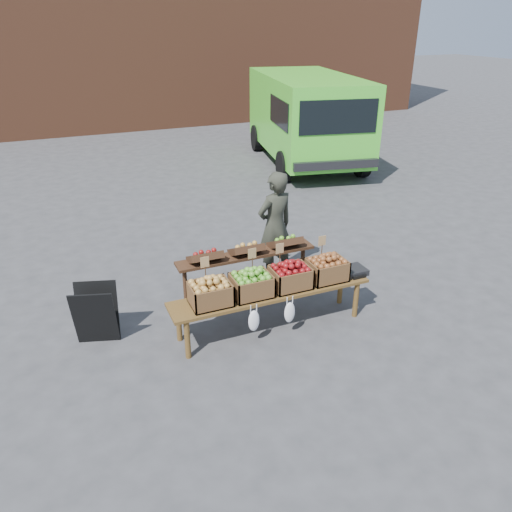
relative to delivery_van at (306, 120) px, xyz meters
name	(u,v)px	position (x,y,z in m)	size (l,w,h in m)	color
ground	(314,300)	(-3.50, -6.89, -1.19)	(80.00, 80.00, 0.00)	#414143
delivery_van	(306,120)	(0.00, 0.00, 0.00)	(2.43, 5.29, 2.37)	#4ED531
vendor	(275,226)	(-3.73, -5.98, -0.31)	(0.64, 0.42, 1.74)	#2D2F25
chalkboard_sign	(96,314)	(-6.55, -6.69, -0.79)	(0.53, 0.29, 0.80)	black
back_table	(246,271)	(-4.44, -6.57, -0.67)	(2.10, 0.44, 1.04)	#382113
display_bench	(271,309)	(-4.39, -7.29, -0.90)	(2.70, 0.56, 0.57)	brown
crate_golden_apples	(210,294)	(-5.21, -7.29, -0.48)	(0.50, 0.40, 0.28)	#A7952F
crate_russet_pears	(251,285)	(-4.66, -7.29, -0.48)	(0.50, 0.40, 0.28)	#468C25
crate_red_apples	(290,277)	(-4.11, -7.29, -0.48)	(0.50, 0.40, 0.28)	#6C0004
crate_green_apples	(327,270)	(-3.56, -7.29, -0.48)	(0.50, 0.40, 0.28)	#9A542C
weighing_scale	(353,271)	(-3.14, -7.29, -0.58)	(0.34, 0.30, 0.08)	black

